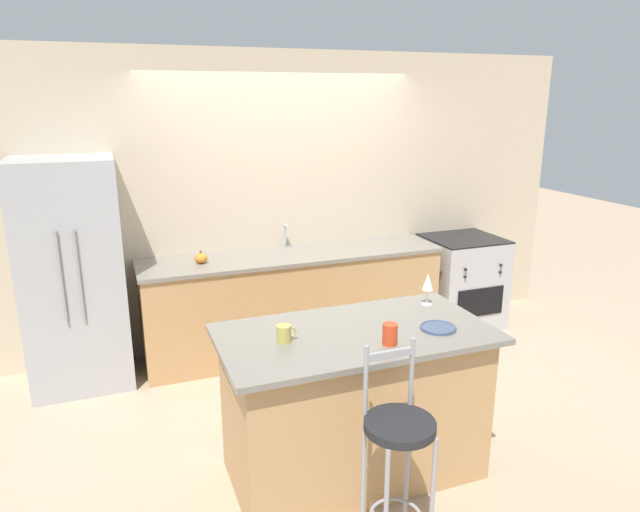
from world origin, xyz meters
The scene contains 13 objects.
ground_plane centered at (0.00, 0.00, 0.00)m, with size 18.00×18.00×0.00m, color tan.
wall_back centered at (0.00, 0.73, 1.35)m, with size 6.00×0.07×2.70m.
back_counter centered at (0.00, 0.39, 0.47)m, with size 2.74×0.71×0.93m.
sink_faucet centered at (0.00, 0.60, 1.07)m, with size 0.02×0.13×0.22m.
kitchen_island centered at (-0.22, -1.50, 0.48)m, with size 1.63×0.86×0.96m.
refrigerator centered at (-1.83, 0.38, 0.93)m, with size 0.77×0.69×1.85m.
oven_range centered at (1.82, 0.37, 0.46)m, with size 0.73×0.71×0.92m.
bar_stool_near centered at (-0.30, -2.20, 0.63)m, with size 0.35×0.35×1.15m.
dinner_plate centered at (0.26, -1.64, 0.97)m, with size 0.22×0.22×0.02m.
wine_glass centered at (0.41, -1.26, 1.11)m, with size 0.08×0.08×0.22m.
coffee_mug centered at (-0.66, -1.49, 1.01)m, with size 0.12×0.08×0.10m.
tumbler_cup centered at (-0.12, -1.73, 1.02)m, with size 0.08×0.08×0.12m.
pumpkin_decoration centered at (-0.83, 0.34, 0.97)m, with size 0.11×0.11×0.11m.
Camera 1 is at (-1.52, -4.35, 2.31)m, focal length 32.00 mm.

